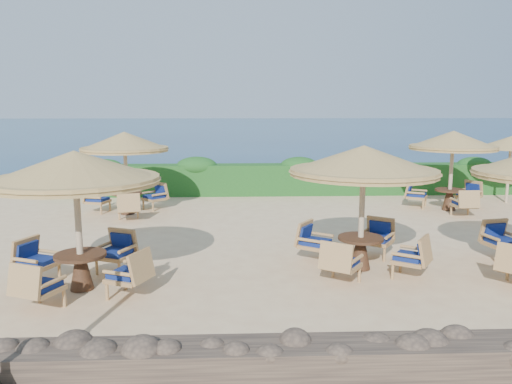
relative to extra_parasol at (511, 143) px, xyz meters
name	(u,v)px	position (x,y,z in m)	size (l,w,h in m)	color
ground	(314,244)	(-7.80, -5.20, -2.17)	(120.00, 120.00, 0.00)	beige
sea	(248,127)	(-7.80, 64.80, -2.17)	(160.00, 160.00, 0.00)	navy
hedge	(286,179)	(-7.80, 2.00, -1.57)	(18.00, 0.90, 1.20)	#174919
stone_wall	(388,358)	(-7.80, -11.40, -1.95)	(15.00, 0.65, 0.44)	brown
extra_parasol	(511,143)	(0.00, 0.00, 0.00)	(2.30, 2.30, 2.41)	#C4AD8A
cafe_set_0	(76,191)	(-12.72, -8.17, -0.27)	(3.12, 3.12, 2.65)	#C4AD8A
cafe_set_1	(363,182)	(-7.12, -7.17, -0.27)	(3.11, 3.11, 2.65)	#C4AD8A
cafe_set_3	(125,155)	(-13.29, -1.41, -0.26)	(2.83, 2.83, 2.65)	#C4AD8A
cafe_set_4	(452,153)	(-2.63, -1.20, -0.25)	(2.83, 2.83, 2.65)	#C4AD8A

